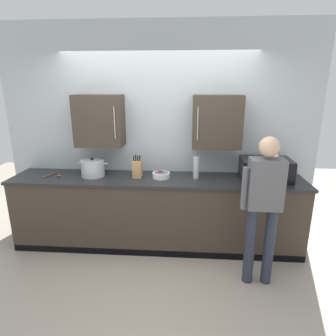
% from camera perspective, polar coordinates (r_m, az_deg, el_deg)
% --- Properties ---
extents(ground_plane, '(9.34, 9.34, 0.00)m').
position_cam_1_polar(ground_plane, '(3.45, -3.54, -21.17)').
color(ground_plane, '#9E9384').
extents(back_wall_tiled, '(4.15, 0.44, 2.86)m').
position_cam_1_polar(back_wall_tiled, '(3.84, -1.84, 6.92)').
color(back_wall_tiled, '#B2BCC1').
rests_on(back_wall_tiled, ground_plane).
extents(counter_unit, '(3.74, 0.64, 0.95)m').
position_cam_1_polar(counter_unit, '(3.82, -2.22, -8.81)').
color(counter_unit, '#3D3328').
rests_on(counter_unit, ground_plane).
extents(microwave_oven, '(0.61, 0.81, 0.27)m').
position_cam_1_polar(microwave_oven, '(3.73, 18.49, -0.28)').
color(microwave_oven, black).
rests_on(microwave_oven, counter_unit).
extents(stock_pot, '(0.40, 0.30, 0.25)m').
position_cam_1_polar(stock_pot, '(3.82, -14.78, 0.02)').
color(stock_pot, '#B7BABF').
rests_on(stock_pot, counter_unit).
extents(thermos_flask, '(0.08, 0.08, 0.29)m').
position_cam_1_polar(thermos_flask, '(3.61, 5.65, 0.18)').
color(thermos_flask, '#B7BABF').
rests_on(thermos_flask, counter_unit).
extents(wooden_spoon, '(0.22, 0.23, 0.02)m').
position_cam_1_polar(wooden_spoon, '(4.00, -21.68, -1.35)').
color(wooden_spoon, brown).
rests_on(wooden_spoon, counter_unit).
extents(fruit_bowl, '(0.22, 0.22, 0.10)m').
position_cam_1_polar(fruit_bowl, '(3.64, -1.39, -1.33)').
color(fruit_bowl, white).
rests_on(fruit_bowl, counter_unit).
extents(knife_block, '(0.11, 0.15, 0.30)m').
position_cam_1_polar(knife_block, '(3.68, -6.12, -0.09)').
color(knife_block, tan).
rests_on(knife_block, counter_unit).
extents(person_figure, '(0.45, 0.52, 1.62)m').
position_cam_1_polar(person_figure, '(3.08, 18.56, -6.00)').
color(person_figure, '#282D3D').
rests_on(person_figure, ground_plane).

